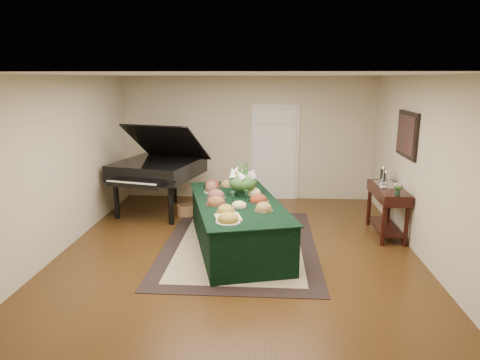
# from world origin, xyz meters

# --- Properties ---
(ground) EXTENTS (6.00, 6.00, 0.00)m
(ground) POSITION_xyz_m (0.00, 0.00, 0.00)
(ground) COLOR black
(ground) RESTS_ON ground
(area_rug) EXTENTS (2.45, 3.42, 0.01)m
(area_rug) POSITION_xyz_m (0.01, 0.14, 0.01)
(area_rug) COLOR black
(area_rug) RESTS_ON ground
(kitchen_doorway) EXTENTS (1.05, 0.07, 2.10)m
(kitchen_doorway) POSITION_xyz_m (0.60, 2.97, 1.02)
(kitchen_doorway) COLOR silver
(kitchen_doorway) RESTS_ON ground
(buffet_table) EXTENTS (1.90, 2.92, 0.76)m
(buffet_table) POSITION_xyz_m (-0.03, 0.08, 0.38)
(buffet_table) COLOR black
(buffet_table) RESTS_ON ground
(food_platters) EXTENTS (1.23, 2.39, 0.14)m
(food_platters) POSITION_xyz_m (-0.13, 0.14, 0.81)
(food_platters) COLOR silver
(food_platters) RESTS_ON buffet_table
(cutting_board) EXTENTS (0.42, 0.42, 0.10)m
(cutting_board) POSITION_xyz_m (-0.10, -0.76, 0.80)
(cutting_board) COLOR tan
(cutting_board) RESTS_ON buffet_table
(green_goblets) EXTENTS (0.29, 0.19, 0.18)m
(green_goblets) POSITION_xyz_m (0.01, 0.03, 0.85)
(green_goblets) COLOR black
(green_goblets) RESTS_ON buffet_table
(floral_centerpiece) EXTENTS (0.48, 0.48, 0.48)m
(floral_centerpiece) POSITION_xyz_m (0.04, 0.44, 1.05)
(floral_centerpiece) COLOR black
(floral_centerpiece) RESTS_ON buffet_table
(grand_piano) EXTENTS (1.91, 2.05, 1.81)m
(grand_piano) POSITION_xyz_m (-1.73, 1.80, 0.91)
(grand_piano) COLOR black
(grand_piano) RESTS_ON ground
(wicker_basket) EXTENTS (0.34, 0.34, 0.22)m
(wicker_basket) POSITION_xyz_m (-1.15, 1.61, 0.11)
(wicker_basket) COLOR #996A3D
(wicker_basket) RESTS_ON ground
(mahogany_sideboard) EXTENTS (0.45, 1.21, 0.85)m
(mahogany_sideboard) POSITION_xyz_m (2.50, 0.76, 0.65)
(mahogany_sideboard) COLOR black
(mahogany_sideboard) RESTS_ON ground
(tea_service) EXTENTS (0.34, 0.58, 0.30)m
(tea_service) POSITION_xyz_m (2.50, 1.04, 0.97)
(tea_service) COLOR silver
(tea_service) RESTS_ON mahogany_sideboard
(pink_bouquet) EXTENTS (0.16, 0.16, 0.21)m
(pink_bouquet) POSITION_xyz_m (2.50, 0.27, 0.99)
(pink_bouquet) COLOR black
(pink_bouquet) RESTS_ON mahogany_sideboard
(wall_painting) EXTENTS (0.05, 0.95, 0.75)m
(wall_painting) POSITION_xyz_m (2.72, 0.76, 1.75)
(wall_painting) COLOR black
(wall_painting) RESTS_ON ground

